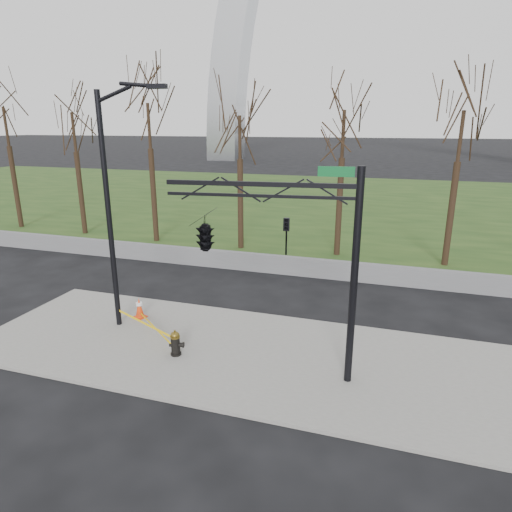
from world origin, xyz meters
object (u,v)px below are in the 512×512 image
(fire_hydrant, at_px, (176,344))
(traffic_signal_mast, at_px, (233,234))
(traffic_cone, at_px, (139,308))
(street_light, at_px, (113,197))

(fire_hydrant, bearing_deg, traffic_signal_mast, -18.48)
(traffic_cone, bearing_deg, traffic_signal_mast, -26.67)
(traffic_cone, height_order, street_light, street_light)
(street_light, bearing_deg, traffic_cone, 70.23)
(fire_hydrant, height_order, street_light, street_light)
(street_light, bearing_deg, traffic_signal_mast, -23.78)
(fire_hydrant, distance_m, traffic_signal_mast, 4.19)
(fire_hydrant, relative_size, traffic_signal_mast, 0.14)
(fire_hydrant, distance_m, street_light, 5.22)
(fire_hydrant, xyz_separation_m, traffic_signal_mast, (2.01, -0.22, 3.67))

